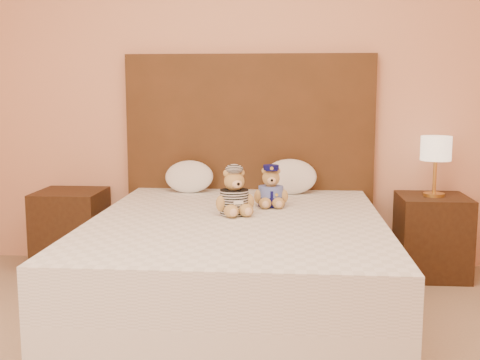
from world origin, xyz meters
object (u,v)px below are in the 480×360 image
object	(u,v)px
teddy_police	(271,186)
pillow_right	(290,175)
nightstand_left	(71,229)
bed	(237,266)
pillow_left	(189,175)
nightstand_right	(432,236)
teddy_prisoner	(234,191)
lamp	(436,151)

from	to	relation	value
teddy_police	pillow_right	xyz separation A→B (m)	(0.12, 0.48, 0.00)
nightstand_left	bed	bearing A→B (deg)	-32.62
pillow_right	pillow_left	bearing A→B (deg)	180.00
teddy_police	nightstand_right	bearing A→B (deg)	16.67
teddy_prisoner	pillow_left	xyz separation A→B (m)	(-0.38, 0.74, -0.01)
lamp	nightstand_left	bearing A→B (deg)	180.00
bed	teddy_police	xyz separation A→B (m)	(0.18, 0.35, 0.40)
lamp	teddy_police	world-z (taller)	lamp
bed	teddy_police	world-z (taller)	teddy_police
lamp	pillow_right	bearing A→B (deg)	178.21
nightstand_left	lamp	bearing A→B (deg)	0.00
bed	nightstand_right	size ratio (longest dim) A/B	3.64
bed	lamp	bearing A→B (deg)	32.62
nightstand_left	nightstand_right	xyz separation A→B (m)	(2.50, 0.00, 0.00)
pillow_right	teddy_prisoner	bearing A→B (deg)	-113.20
nightstand_right	teddy_prisoner	distance (m)	1.51
teddy_prisoner	pillow_left	world-z (taller)	teddy_prisoner
teddy_prisoner	pillow_left	bearing A→B (deg)	93.52
lamp	nightstand_right	bearing A→B (deg)	0.00
pillow_left	teddy_prisoner	bearing A→B (deg)	-62.73
nightstand_left	nightstand_right	size ratio (longest dim) A/B	1.00
bed	nightstand_right	bearing A→B (deg)	32.62
nightstand_left	teddy_police	size ratio (longest dim) A/B	2.19
bed	teddy_prisoner	bearing A→B (deg)	104.98
nightstand_left	lamp	distance (m)	2.56
nightstand_right	pillow_left	world-z (taller)	pillow_left
nightstand_right	pillow_right	distance (m)	1.04
lamp	pillow_right	xyz separation A→B (m)	(-0.96, 0.03, -0.17)
bed	teddy_police	distance (m)	0.56
bed	teddy_prisoner	xyz separation A→B (m)	(-0.02, 0.09, 0.41)
nightstand_left	pillow_right	bearing A→B (deg)	1.11
nightstand_left	teddy_police	distance (m)	1.55
pillow_left	nightstand_right	bearing A→B (deg)	-1.04
teddy_police	nightstand_left	bearing A→B (deg)	156.08
bed	pillow_right	world-z (taller)	pillow_right
teddy_police	lamp	bearing A→B (deg)	16.67
nightstand_left	teddy_prisoner	bearing A→B (deg)	-30.03
teddy_police	pillow_right	distance (m)	0.50
bed	nightstand_left	distance (m)	1.48
nightstand_left	teddy_prisoner	xyz separation A→B (m)	(1.23, -0.71, 0.41)
lamp	pillow_left	bearing A→B (deg)	178.96
nightstand_right	lamp	distance (m)	0.57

